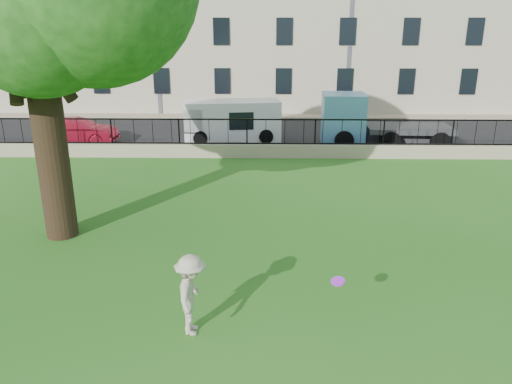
{
  "coord_description": "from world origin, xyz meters",
  "views": [
    {
      "loc": [
        0.8,
        -9.6,
        5.7
      ],
      "look_at": [
        0.56,
        3.5,
        1.24
      ],
      "focal_mm": 35.0,
      "sensor_mm": 36.0,
      "label": 1
    }
  ],
  "objects_px": {
    "frisbee": "(338,281)",
    "white_van": "(232,121)",
    "red_sedan": "(78,132)",
    "blue_truck": "(384,120)",
    "man": "(191,295)"
  },
  "relations": [
    {
      "from": "red_sedan",
      "to": "white_van",
      "type": "height_order",
      "value": "white_van"
    },
    {
      "from": "white_van",
      "to": "man",
      "type": "bearing_deg",
      "value": -96.6
    },
    {
      "from": "man",
      "to": "frisbee",
      "type": "height_order",
      "value": "man"
    },
    {
      "from": "red_sedan",
      "to": "white_van",
      "type": "bearing_deg",
      "value": -81.8
    },
    {
      "from": "white_van",
      "to": "blue_truck",
      "type": "xyz_separation_m",
      "value": [
        7.42,
        -1.0,
        0.24
      ]
    },
    {
      "from": "white_van",
      "to": "blue_truck",
      "type": "relative_size",
      "value": 0.8
    },
    {
      "from": "red_sedan",
      "to": "man",
      "type": "bearing_deg",
      "value": -152.76
    },
    {
      "from": "frisbee",
      "to": "blue_truck",
      "type": "height_order",
      "value": "blue_truck"
    },
    {
      "from": "man",
      "to": "blue_truck",
      "type": "xyz_separation_m",
      "value": [
        7.12,
        15.71,
        0.43
      ]
    },
    {
      "from": "white_van",
      "to": "red_sedan",
      "type": "bearing_deg",
      "value": 179.87
    },
    {
      "from": "frisbee",
      "to": "white_van",
      "type": "bearing_deg",
      "value": 100.55
    },
    {
      "from": "frisbee",
      "to": "blue_truck",
      "type": "distance_m",
      "value": 16.16
    },
    {
      "from": "red_sedan",
      "to": "blue_truck",
      "type": "xyz_separation_m",
      "value": [
        14.98,
        0.0,
        0.62
      ]
    },
    {
      "from": "frisbee",
      "to": "red_sedan",
      "type": "relative_size",
      "value": 0.07
    },
    {
      "from": "frisbee",
      "to": "blue_truck",
      "type": "xyz_separation_m",
      "value": [
        4.34,
        15.56,
        0.2
      ]
    }
  ]
}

